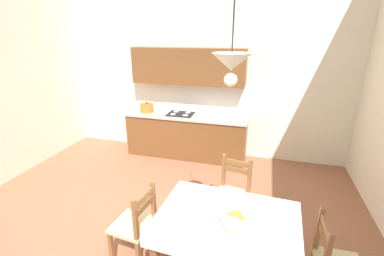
% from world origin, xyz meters
% --- Properties ---
extents(ground_plane, '(6.47, 6.02, 0.10)m').
position_xyz_m(ground_plane, '(0.00, 0.00, -0.05)').
color(ground_plane, '#935B42').
extents(wall_back, '(6.47, 0.12, 4.27)m').
position_xyz_m(wall_back, '(0.00, 2.77, 2.13)').
color(wall_back, silver).
rests_on(wall_back, ground_plane).
extents(kitchen_cabinetry, '(2.48, 0.63, 2.20)m').
position_xyz_m(kitchen_cabinetry, '(-0.21, 2.44, 0.86)').
color(kitchen_cabinetry, brown).
rests_on(kitchen_cabinetry, ground_plane).
extents(dining_table, '(1.45, 1.07, 0.75)m').
position_xyz_m(dining_table, '(1.05, -0.36, 0.63)').
color(dining_table, brown).
rests_on(dining_table, ground_plane).
extents(dining_chair_tv_side, '(0.47, 0.47, 0.93)m').
position_xyz_m(dining_chair_tv_side, '(0.04, -0.37, 0.44)').
color(dining_chair_tv_side, '#D1BC89').
rests_on(dining_chair_tv_side, ground_plane).
extents(dining_chair_kitchen_side, '(0.50, 0.50, 0.93)m').
position_xyz_m(dining_chair_kitchen_side, '(1.00, 0.53, 0.44)').
color(dining_chair_kitchen_side, '#D1BC89').
rests_on(dining_chair_kitchen_side, ground_plane).
extents(fruit_bowl, '(0.30, 0.30, 0.12)m').
position_xyz_m(fruit_bowl, '(1.15, -0.43, 0.81)').
color(fruit_bowl, beige).
rests_on(fruit_bowl, dining_table).
extents(pendant_lamp, '(0.32, 0.32, 0.81)m').
position_xyz_m(pendant_lamp, '(1.02, -0.38, 2.25)').
color(pendant_lamp, black).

